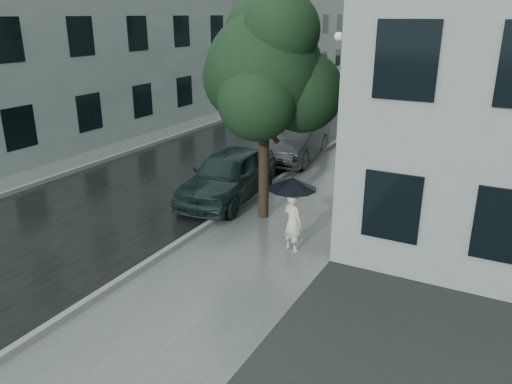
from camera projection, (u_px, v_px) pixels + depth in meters
The scene contains 14 objects.
ground at pixel (223, 269), 11.27m from camera, with size 120.00×120.00×0.00m, color black.
sidewalk at pixel (376, 150), 21.14m from camera, with size 3.50×60.00×0.01m, color slate.
kerb_near at pixel (335, 143), 21.92m from camera, with size 0.15×60.00×0.15m, color slate.
asphalt_road at pixel (264, 136), 23.49m from camera, with size 6.85×60.00×0.00m, color black.
kerb_far at pixel (202, 127), 25.01m from camera, with size 0.15×60.00×0.15m, color slate.
sidewalk_far at pixel (187, 127), 25.44m from camera, with size 1.70×60.00×0.01m, color #4C5451.
building_far_a at pixel (52, 30), 22.40m from camera, with size 7.02×20.00×9.50m.
building_far_b at pixel (270, 32), 40.94m from camera, with size 7.02×18.00×8.00m.
pedestrian at pixel (293, 222), 11.92m from camera, with size 0.54×0.35×1.47m, color beige.
umbrella at pixel (292, 183), 11.57m from camera, with size 1.54×1.54×0.98m.
street_tree at pixel (266, 70), 12.90m from camera, with size 3.99×3.62×6.00m.
lamp_post at pixel (345, 86), 19.56m from camera, with size 0.84×0.39×4.78m.
car_near at pixel (228, 175), 15.30m from camera, with size 1.81×4.50×1.53m, color black.
car_far at pixel (296, 140), 19.52m from camera, with size 1.62×4.64×1.53m, color #222426.
Camera 1 is at (5.36, -8.50, 5.44)m, focal length 35.00 mm.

